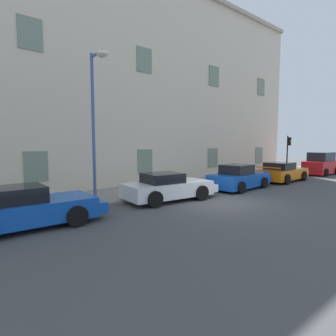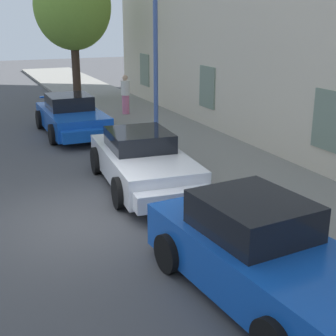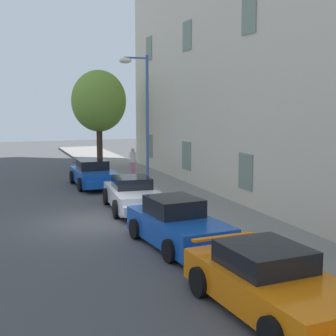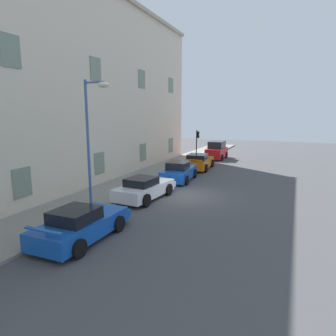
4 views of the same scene
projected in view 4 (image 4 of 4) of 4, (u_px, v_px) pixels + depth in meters
ground_plane at (183, 195)px, 18.60m from camera, size 80.00×80.00×0.00m
sidewalk at (123, 187)px, 20.28m from camera, size 60.00×3.72×0.14m
building_facade at (69, 87)px, 20.66m from camera, size 32.09×5.04×13.62m
sportscar_red_lead at (83, 224)px, 12.10m from camera, size 4.58×2.11×1.37m
sportscar_yellow_flank at (146, 188)px, 17.87m from camera, size 4.75×2.34×1.33m
sportscar_white_middle at (180, 172)px, 22.73m from camera, size 4.74×2.33×1.48m
sportscar_tail_end at (199, 162)px, 27.47m from camera, size 5.02×2.48×1.37m
hatchback_parked at (217, 151)px, 33.29m from camera, size 3.77×1.95×1.95m
traffic_light at (197, 140)px, 30.06m from camera, size 0.22×0.36×3.20m
street_lamp at (94, 123)px, 14.78m from camera, size 0.44×1.42×6.49m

